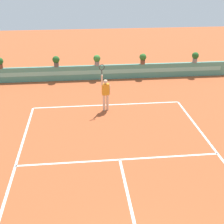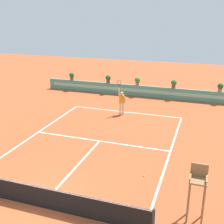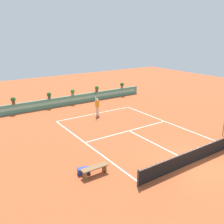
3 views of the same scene
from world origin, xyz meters
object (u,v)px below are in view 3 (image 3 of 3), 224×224
(potted_plant_far_left, at_px, (13,100))
(potted_plant_left, at_px, (49,95))
(tennis_ball_near_baseline, at_px, (184,133))
(gear_bag, at_px, (84,171))
(tennis_player, at_px, (97,105))
(potted_plant_right, at_px, (97,88))
(bench_courtside, at_px, (95,169))
(potted_plant_centre, at_px, (73,92))
(potted_plant_far_right, at_px, (122,85))

(potted_plant_far_left, height_order, potted_plant_left, same)
(tennis_ball_near_baseline, height_order, potted_plant_far_left, potted_plant_far_left)
(gear_bag, distance_m, tennis_ball_near_baseline, 9.50)
(tennis_player, xyz_separation_m, potted_plant_right, (3.04, 5.16, 0.36))
(potted_plant_right, bearing_deg, tennis_player, -120.47)
(potted_plant_left, bearing_deg, gear_bag, -102.95)
(potted_plant_right, bearing_deg, potted_plant_far_left, 180.00)
(bench_courtside, distance_m, potted_plant_left, 14.44)
(potted_plant_right, bearing_deg, bench_courtside, -121.28)
(tennis_player, height_order, potted_plant_centre, tennis_player)
(tennis_ball_near_baseline, height_order, potted_plant_right, potted_plant_right)
(bench_courtside, height_order, potted_plant_far_left, potted_plant_far_left)
(gear_bag, relative_size, tennis_ball_near_baseline, 10.29)
(potted_plant_far_left, relative_size, potted_plant_right, 1.00)
(potted_plant_centre, xyz_separation_m, potted_plant_left, (-2.74, 0.00, 0.00))
(potted_plant_right, relative_size, potted_plant_centre, 1.00)
(potted_plant_left, bearing_deg, potted_plant_far_right, 0.00)
(potted_plant_right, bearing_deg, gear_bag, -123.47)
(tennis_ball_near_baseline, bearing_deg, potted_plant_far_left, 127.67)
(bench_courtside, relative_size, potted_plant_right, 2.21)
(bench_courtside, bearing_deg, tennis_player, 58.27)
(potted_plant_far_left, distance_m, potted_plant_far_right, 13.28)
(bench_courtside, xyz_separation_m, potted_plant_right, (8.59, 14.15, 1.04))
(bench_courtside, xyz_separation_m, potted_plant_far_left, (-0.97, 14.15, 1.04))
(bench_courtside, bearing_deg, tennis_ball_near_baseline, 7.72)
(potted_plant_far_left, xyz_separation_m, potted_plant_far_right, (13.28, 0.00, 0.00))
(gear_bag, relative_size, tennis_player, 0.27)
(potted_plant_far_left, height_order, potted_plant_far_right, same)
(bench_courtside, distance_m, potted_plant_far_right, 18.79)
(gear_bag, bearing_deg, tennis_player, 54.81)
(gear_bag, distance_m, potted_plant_left, 14.09)
(tennis_player, distance_m, potted_plant_right, 6.00)
(bench_courtside, relative_size, potted_plant_far_left, 2.21)
(potted_plant_centre, bearing_deg, potted_plant_left, 180.00)
(bench_courtside, relative_size, tennis_ball_near_baseline, 23.53)
(gear_bag, relative_size, potted_plant_left, 0.97)
(tennis_player, relative_size, potted_plant_right, 3.57)
(tennis_player, distance_m, potted_plant_left, 5.91)
(potted_plant_right, xyz_separation_m, potted_plant_far_right, (3.72, 0.00, 0.00))
(potted_plant_far_left, height_order, potted_plant_right, same)
(tennis_player, xyz_separation_m, potted_plant_far_left, (-6.52, 5.16, 0.36))
(tennis_ball_near_baseline, bearing_deg, potted_plant_centre, 105.49)
(potted_plant_far_left, distance_m, potted_plant_centre, 6.40)
(potted_plant_far_left, bearing_deg, gear_bag, -87.85)
(bench_courtside, distance_m, potted_plant_far_left, 14.22)
(tennis_player, distance_m, potted_plant_far_left, 8.33)
(bench_courtside, xyz_separation_m, gear_bag, (-0.45, 0.47, -0.20))
(gear_bag, distance_m, potted_plant_right, 16.45)
(gear_bag, height_order, potted_plant_far_left, potted_plant_far_left)
(tennis_player, xyz_separation_m, potted_plant_centre, (-0.13, 5.16, 0.36))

